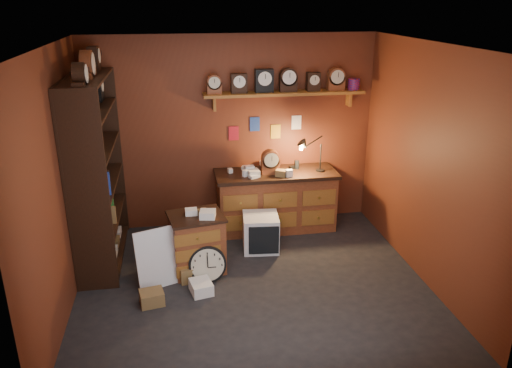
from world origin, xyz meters
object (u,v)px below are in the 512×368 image
(shelving_unit, at_px, (93,164))
(workbench, at_px, (276,197))
(low_cabinet, at_px, (197,241))
(big_round_clock, at_px, (207,264))

(shelving_unit, height_order, workbench, shelving_unit)
(workbench, xyz_separation_m, low_cabinet, (-1.18, -1.02, -0.08))
(shelving_unit, xyz_separation_m, low_cabinet, (1.18, -0.53, -0.86))
(workbench, bearing_deg, big_round_clock, -129.74)
(workbench, bearing_deg, shelving_unit, -168.17)
(low_cabinet, height_order, big_round_clock, low_cabinet)
(shelving_unit, distance_m, workbench, 2.53)
(workbench, bearing_deg, low_cabinet, -139.09)
(shelving_unit, relative_size, big_round_clock, 5.80)
(shelving_unit, height_order, big_round_clock, shelving_unit)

